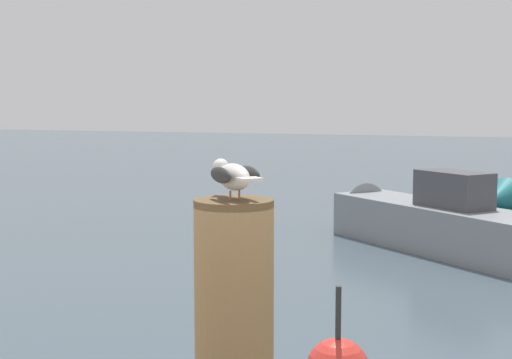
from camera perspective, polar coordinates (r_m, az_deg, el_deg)
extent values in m
cylinder|color=brown|center=(2.87, -1.70, -10.81)|extent=(0.30, 0.30, 0.93)
cylinder|color=tan|center=(2.76, -1.30, -1.19)|extent=(0.01, 0.01, 0.04)
cylinder|color=tan|center=(2.75, -2.00, -1.23)|extent=(0.01, 0.01, 0.04)
ellipsoid|color=white|center=(2.76, -1.73, 0.21)|extent=(0.22, 0.23, 0.10)
sphere|color=white|center=(2.88, -2.74, 1.00)|extent=(0.06, 0.06, 0.06)
cone|color=gold|center=(2.93, -3.12, 1.00)|extent=(0.05, 0.05, 0.02)
cube|color=white|center=(2.62, -0.53, 0.02)|extent=(0.11, 0.11, 0.01)
ellipsoid|color=#2E2E2E|center=(2.77, -0.56, 0.44)|extent=(0.15, 0.16, 0.06)
ellipsoid|color=#2E2E2E|center=(2.73, -2.76, 0.34)|extent=(0.15, 0.16, 0.06)
cube|color=gray|center=(14.82, 13.79, -3.60)|extent=(4.63, 4.23, 0.90)
cone|color=gray|center=(16.93, 7.21, -2.13)|extent=(1.71, 1.71, 1.21)
cube|color=#47474C|center=(14.41, 15.05, -0.74)|extent=(1.57, 1.50, 0.68)
cone|color=#1E7075|center=(20.16, 18.23, -1.43)|extent=(1.36, 1.36, 1.04)
cylinder|color=#2D2D2D|center=(6.43, 6.38, -10.38)|extent=(0.05, 0.05, 0.50)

